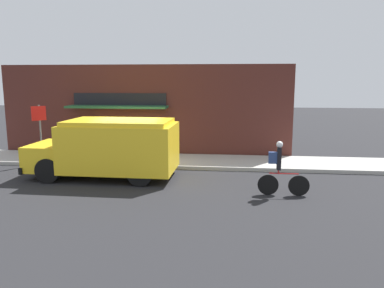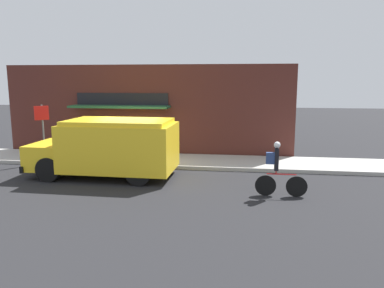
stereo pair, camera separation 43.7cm
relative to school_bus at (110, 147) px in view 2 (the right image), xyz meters
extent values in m
plane|color=#232326|center=(0.29, 1.40, -1.12)|extent=(70.00, 70.00, 0.00)
cube|color=#ADAAA3|center=(0.29, 2.67, -1.05)|extent=(28.00, 2.54, 0.15)
cube|color=#4C231E|center=(0.29, 4.10, 1.01)|extent=(13.75, 0.18, 4.27)
cube|color=black|center=(-0.82, 3.99, 1.52)|extent=(4.42, 0.05, 0.63)
cube|color=#235633|center=(-0.82, 3.55, 1.23)|extent=(4.64, 0.93, 0.10)
cube|color=yellow|center=(0.38, -0.01, 0.02)|extent=(4.05, 2.39, 1.68)
cube|color=yellow|center=(-2.29, 0.03, -0.35)|extent=(1.35, 2.16, 0.93)
cube|color=yellow|center=(0.38, -0.01, 0.94)|extent=(3.72, 2.20, 0.15)
cube|color=black|center=(-2.91, 0.04, -0.72)|extent=(0.15, 2.29, 0.24)
cube|color=red|center=(-0.70, 1.43, 0.11)|extent=(0.03, 0.44, 0.44)
cylinder|color=black|center=(-1.92, 1.03, -0.69)|extent=(0.88, 0.27, 0.87)
cylinder|color=black|center=(-1.95, -0.98, -0.69)|extent=(0.88, 0.27, 0.87)
cylinder|color=black|center=(1.39, 0.99, -0.69)|extent=(0.88, 0.27, 0.87)
cylinder|color=black|center=(1.36, -1.03, -0.69)|extent=(0.88, 0.27, 0.87)
cylinder|color=black|center=(6.54, -1.57, -0.80)|extent=(0.65, 0.04, 0.65)
cylinder|color=black|center=(5.60, -1.57, -0.80)|extent=(0.65, 0.04, 0.65)
cylinder|color=red|center=(6.07, -1.57, -0.42)|extent=(0.90, 0.04, 0.04)
cylinder|color=red|center=(5.90, -1.57, -0.36)|extent=(0.04, 0.04, 0.12)
cube|color=black|center=(5.90, -1.57, 0.04)|extent=(0.12, 0.20, 0.69)
sphere|color=white|center=(5.90, -1.57, 0.50)|extent=(0.20, 0.20, 0.20)
cube|color=navy|center=(5.71, -1.57, 0.07)|extent=(0.26, 0.14, 0.36)
cylinder|color=slate|center=(-3.62, 1.79, 0.22)|extent=(0.07, 0.07, 2.38)
cube|color=red|center=(-3.62, 1.74, 1.06)|extent=(0.45, 0.45, 0.60)
cylinder|color=slate|center=(1.01, 2.91, -0.52)|extent=(0.62, 0.62, 0.90)
cylinder|color=black|center=(1.01, 2.91, -0.05)|extent=(0.63, 0.63, 0.04)
camera|label=1|loc=(4.45, -13.10, 2.47)|focal=35.00mm
camera|label=2|loc=(4.88, -13.04, 2.47)|focal=35.00mm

